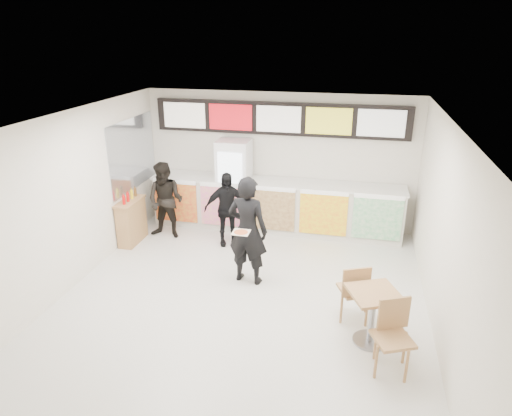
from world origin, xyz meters
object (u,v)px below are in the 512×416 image
(service_counter, at_px, (275,206))
(cafe_table, at_px, (373,308))
(customer_main, at_px, (248,231))
(customer_left, at_px, (166,201))
(drinks_fridge, at_px, (234,184))
(customer_mid, at_px, (226,209))
(condiment_ledge, at_px, (132,221))

(service_counter, height_order, cafe_table, service_counter)
(customer_main, distance_m, cafe_table, 2.53)
(service_counter, relative_size, customer_left, 3.34)
(customer_main, bearing_deg, drinks_fridge, -61.03)
(customer_mid, bearing_deg, condiment_ledge, 167.93)
(service_counter, height_order, customer_main, customer_main)
(drinks_fridge, distance_m, customer_main, 2.51)
(customer_left, xyz_separation_m, condiment_ledge, (-0.62, -0.41, -0.35))
(customer_left, relative_size, cafe_table, 0.96)
(drinks_fridge, bearing_deg, service_counter, -0.99)
(service_counter, xyz_separation_m, customer_left, (-2.20, -0.88, 0.26))
(service_counter, xyz_separation_m, condiment_ledge, (-2.82, -1.30, -0.10))
(cafe_table, bearing_deg, customer_mid, 113.39)
(cafe_table, height_order, condiment_ledge, condiment_ledge)
(service_counter, distance_m, customer_mid, 1.28)
(customer_left, distance_m, customer_mid, 1.36)
(service_counter, relative_size, customer_main, 2.83)
(customer_left, xyz_separation_m, cafe_table, (4.28, -2.74, -0.26))
(drinks_fridge, bearing_deg, customer_mid, -84.46)
(cafe_table, xyz_separation_m, condiment_ledge, (-4.90, 2.33, -0.10))
(customer_mid, xyz_separation_m, cafe_table, (2.92, -2.69, -0.21))
(service_counter, distance_m, drinks_fridge, 1.03)
(cafe_table, relative_size, condiment_ledge, 1.55)
(service_counter, xyz_separation_m, customer_mid, (-0.84, -0.94, 0.21))
(customer_main, xyz_separation_m, customer_mid, (-0.79, 1.39, -0.20))
(service_counter, height_order, condiment_ledge, service_counter)
(customer_main, height_order, cafe_table, customer_main)
(customer_left, height_order, customer_mid, customer_left)
(service_counter, bearing_deg, condiment_ledge, -155.31)
(drinks_fridge, height_order, condiment_ledge, drinks_fridge)
(customer_main, distance_m, customer_mid, 1.61)
(customer_mid, relative_size, cafe_table, 0.91)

